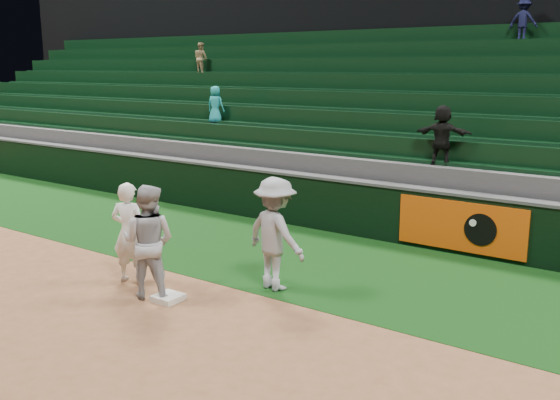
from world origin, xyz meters
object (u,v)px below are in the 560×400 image
object	(u,v)px
first_base	(168,298)
first_baseman	(129,233)
base_coach	(275,234)
baserunner	(148,242)

from	to	relation	value
first_base	first_baseman	bearing A→B (deg)	166.81
base_coach	baserunner	bearing A→B (deg)	57.51
first_baseman	baserunner	bearing A→B (deg)	138.91
baserunner	base_coach	distance (m)	2.09
first_base	baserunner	bearing A→B (deg)	-174.57
first_baseman	baserunner	xyz separation A→B (m)	(0.83, -0.31, 0.05)
first_base	base_coach	distance (m)	2.04
first_base	baserunner	world-z (taller)	baserunner
first_base	first_baseman	xyz separation A→B (m)	(-1.19, 0.28, 0.84)
first_baseman	base_coach	bearing A→B (deg)	-173.04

